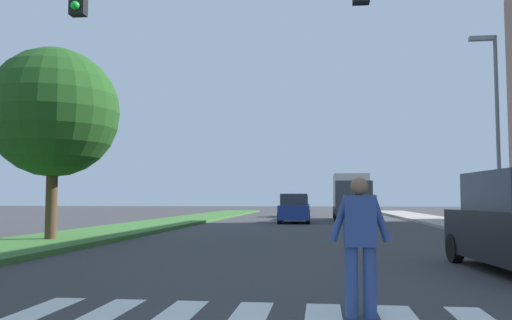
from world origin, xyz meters
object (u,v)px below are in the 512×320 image
object	(u,v)px
tree_mid	(54,113)
sedan_midblock	(294,209)
pedestrian_performer	(360,240)
sedan_distant	(298,207)
traffic_light_gantry	(77,34)
truck_box_delivery	(351,196)
street_lamp_right	(495,115)

from	to	relation	value
tree_mid	sedan_midblock	distance (m)	17.41
sedan_midblock	pedestrian_performer	bearing A→B (deg)	-85.37
sedan_distant	traffic_light_gantry	bearing A→B (deg)	-94.21
traffic_light_gantry	truck_box_delivery	world-z (taller)	traffic_light_gantry
pedestrian_performer	sedan_distant	distance (m)	36.03
sedan_midblock	truck_box_delivery	size ratio (longest dim) A/B	0.68
traffic_light_gantry	sedan_midblock	distance (m)	23.43
tree_mid	pedestrian_performer	xyz separation A→B (m)	(9.07, -9.71, -3.28)
pedestrian_performer	truck_box_delivery	world-z (taller)	truck_box_delivery
pedestrian_performer	sedan_midblock	size ratio (longest dim) A/B	0.40
traffic_light_gantry	pedestrian_performer	xyz separation A→B (m)	(4.77, -2.27, -3.44)
street_lamp_right	traffic_light_gantry	bearing A→B (deg)	-131.93
truck_box_delivery	tree_mid	bearing A→B (deg)	-117.28
sedan_midblock	traffic_light_gantry	bearing A→B (deg)	-96.77
street_lamp_right	pedestrian_performer	world-z (taller)	street_lamp_right
sedan_distant	street_lamp_right	bearing A→B (deg)	-68.78
traffic_light_gantry	pedestrian_performer	distance (m)	6.31
traffic_light_gantry	sedan_midblock	world-z (taller)	traffic_light_gantry
tree_mid	pedestrian_performer	distance (m)	13.68
pedestrian_performer	tree_mid	bearing A→B (deg)	133.05
traffic_light_gantry	tree_mid	bearing A→B (deg)	120.00
sedan_midblock	truck_box_delivery	bearing A→B (deg)	54.60
tree_mid	street_lamp_right	bearing A→B (deg)	17.07
tree_mid	sedan_distant	world-z (taller)	tree_mid
tree_mid	sedan_distant	distance (m)	27.32
tree_mid	sedan_midblock	world-z (taller)	tree_mid
sedan_midblock	street_lamp_right	bearing A→B (deg)	-53.27
sedan_distant	truck_box_delivery	xyz separation A→B (m)	(3.89, -5.57, 0.85)
street_lamp_right	pedestrian_performer	distance (m)	16.02
sedan_distant	pedestrian_performer	bearing A→B (deg)	-86.35
traffic_light_gantry	sedan_distant	world-z (taller)	traffic_light_gantry
sedan_distant	tree_mid	bearing A→B (deg)	-104.47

